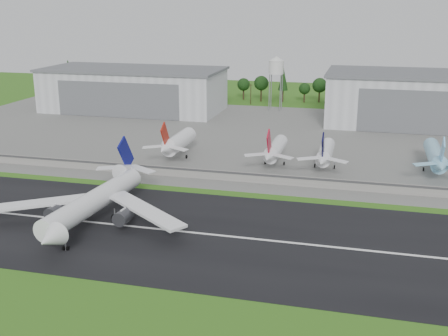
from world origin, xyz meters
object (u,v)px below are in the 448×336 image
(parked_jet_red_b, at_px, (274,150))
(main_airliner, at_px, (93,206))
(parked_jet_navy, at_px, (325,154))
(parked_jet_skyblue, at_px, (436,157))
(parked_jet_red_a, at_px, (176,143))

(parked_jet_red_b, bearing_deg, main_airliner, -119.39)
(parked_jet_red_b, bearing_deg, parked_jet_navy, -0.04)
(parked_jet_navy, bearing_deg, parked_jet_skyblue, 7.62)
(main_airliner, relative_size, parked_jet_skyblue, 1.59)
(main_airliner, height_order, parked_jet_red_a, main_airliner)
(parked_jet_red_a, bearing_deg, parked_jet_skyblue, 3.04)
(main_airliner, bearing_deg, parked_jet_navy, -125.56)
(parked_jet_red_b, height_order, parked_jet_skyblue, parked_jet_skyblue)
(main_airliner, xyz_separation_m, parked_jet_red_a, (0.19, 67.02, 1.45))
(main_airliner, height_order, parked_jet_navy, main_airliner)
(main_airliner, relative_size, parked_jet_red_a, 1.89)
(parked_jet_red_a, xyz_separation_m, parked_jet_skyblue, (93.32, 4.96, -0.32))
(parked_jet_red_a, distance_m, parked_jet_red_b, 37.52)
(parked_jet_skyblue, bearing_deg, parked_jet_red_a, -176.96)
(parked_jet_red_b, xyz_separation_m, parked_jet_skyblue, (55.80, 5.02, 0.08))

